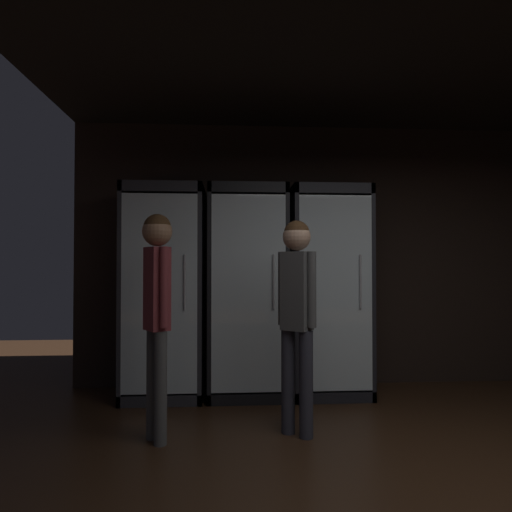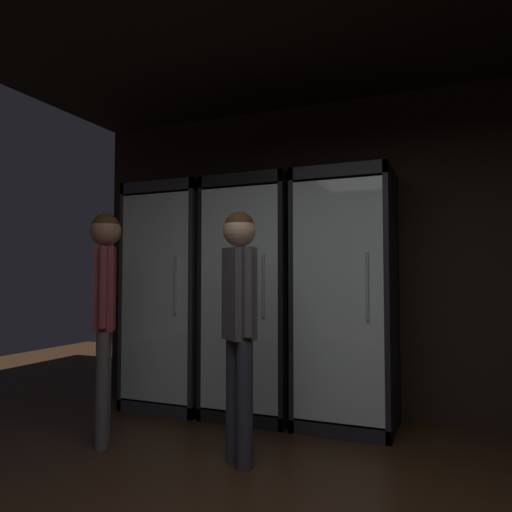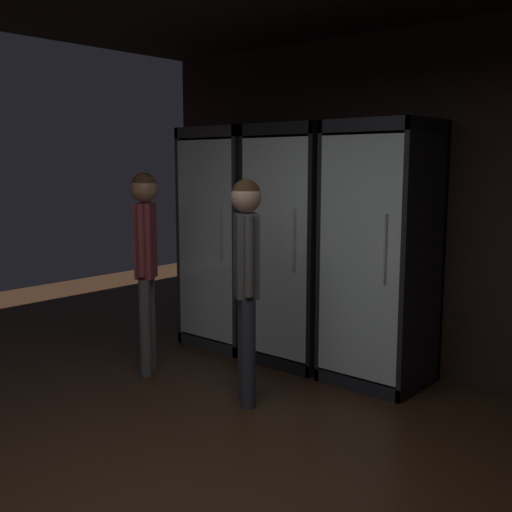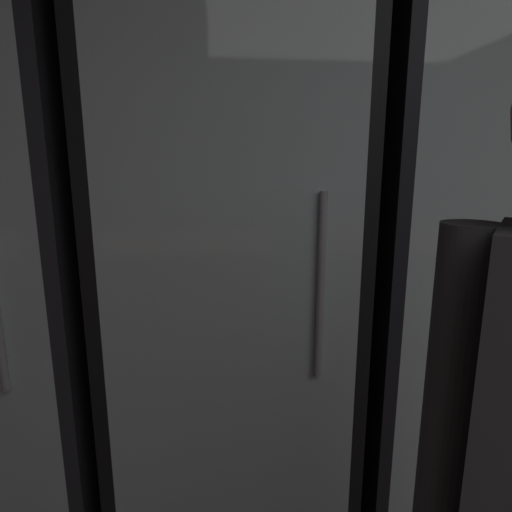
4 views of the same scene
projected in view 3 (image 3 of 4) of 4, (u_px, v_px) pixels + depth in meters
The scene contains 6 objects.
wall_back at pixel (449, 207), 4.81m from camera, with size 6.00×0.06×2.80m, color black.
cooler_far_left at pixel (233, 240), 5.91m from camera, with size 0.77×0.69×2.06m.
cooler_left at pixel (301, 247), 5.39m from camera, with size 0.77×0.69×2.06m.
cooler_center at pixel (383, 256), 4.86m from camera, with size 0.77×0.69×2.06m.
shopper_near at pixel (246, 266), 4.35m from camera, with size 0.27×0.25×1.63m.
shopper_far at pixel (145, 245), 4.98m from camera, with size 0.22×0.25×1.66m.
Camera 3 is at (2.01, -1.59, 1.74)m, focal length 43.25 mm.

